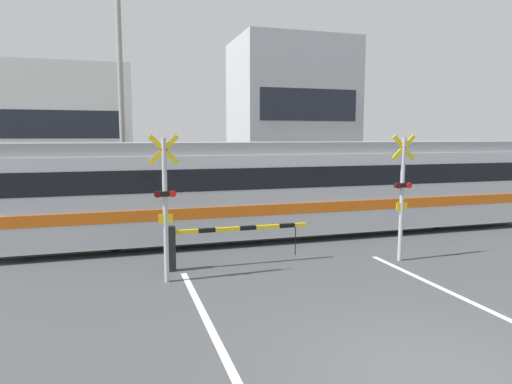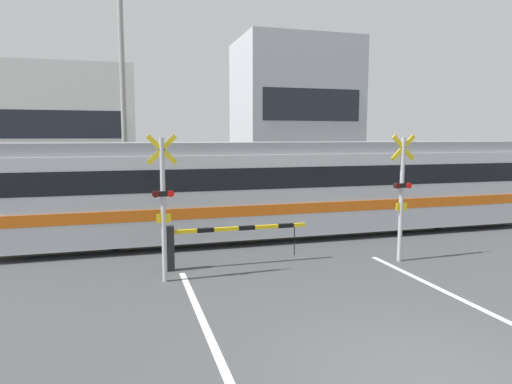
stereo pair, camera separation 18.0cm
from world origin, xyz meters
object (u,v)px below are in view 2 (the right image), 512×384
Objects in this scene: commuter_train at (286,185)px; crossing_barrier_far at (276,200)px; crossing_barrier_near at (206,238)px; crossing_signal_right at (402,192)px; pedestrian at (217,189)px; crossing_signal_left at (163,202)px.

commuter_train reaches higher than crossing_barrier_far.
crossing_barrier_near is 5.23m from crossing_signal_right.
crossing_barrier_far is at bearing -54.39° from pedestrian.
crossing_barrier_near is 7.25m from crossing_barrier_far.
pedestrian is at bearing 71.75° from crossing_signal_left.
crossing_barrier_far is 3.26m from pedestrian.
crossing_barrier_far is (3.94, 6.09, 0.00)m from crossing_barrier_near.
crossing_signal_left reaches higher than commuter_train.
commuter_train is at bearing -102.93° from crossing_barrier_far.
crossing_barrier_near is 1.00× the size of crossing_barrier_far.
pedestrian reaches higher than crossing_barrier_far.
crossing_signal_right reaches higher than crossing_barrier_far.
crossing_barrier_far is at bearing 77.07° from commuter_train.
crossing_barrier_near is 8.97m from pedestrian.
crossing_signal_left is at bearing 180.00° from crossing_signal_right.
crossing_barrier_near is 1.09× the size of crossing_signal_right.
crossing_signal_left and crossing_signal_right have the same top height.
pedestrian is (2.05, 8.73, 0.21)m from crossing_barrier_near.
commuter_train is at bearing -77.40° from pedestrian.
commuter_train reaches higher than crossing_barrier_near.
pedestrian is at bearing 102.60° from commuter_train.
commuter_train is at bearing 44.36° from crossing_barrier_near.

